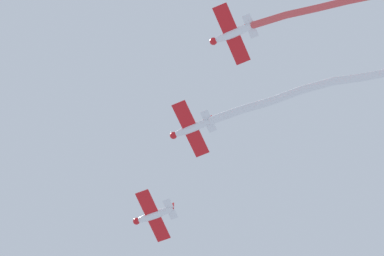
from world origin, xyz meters
TOP-DOWN VIEW (x-y plane):
  - airplane_lead at (-4.72, 4.57)m, footprint 4.86×6.40m
  - airplane_left_wing at (0.84, -4.49)m, footprint 4.87×6.40m
  - smoke_trail_left_wing at (15.66, -6.04)m, footprint 26.21×2.30m
  - airplane_right_wing at (6.41, -13.56)m, footprint 4.87×6.40m
  - smoke_trail_right_wing at (17.53, -14.94)m, footprint 18.50×2.17m

SIDE VIEW (x-z plane):
  - airplane_lead at x=-4.72m, z-range 85.96..87.53m
  - smoke_trail_right_wing at x=17.53m, z-range 85.80..87.69m
  - airplane_left_wing at x=0.84m, z-range 86.21..87.78m
  - airplane_right_wing at x=6.41m, z-range 86.46..88.03m
  - smoke_trail_left_wing at x=15.66m, z-range 86.72..90.25m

